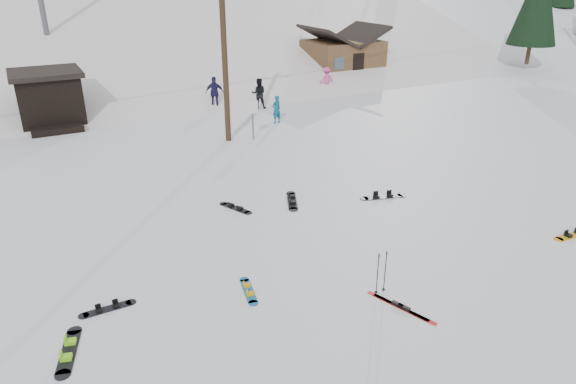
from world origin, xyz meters
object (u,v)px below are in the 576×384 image
utility_pole (224,38)px  hero_skis (401,307)px  cabin (342,58)px  hero_snowboard (249,291)px

utility_pole → hero_skis: bearing=-95.1°
utility_pole → hero_skis: size_ratio=4.96×
utility_pole → cabin: 16.71m
utility_pole → hero_snowboard: utility_pole is taller
cabin → hero_skis: bearing=-120.6°
utility_pole → cabin: (13.00, 10.00, -3.20)m
utility_pole → cabin: bearing=37.6°
cabin → hero_skis: (-14.26, -24.11, -1.45)m
cabin → hero_snowboard: (-17.20, -21.76, -1.46)m
cabin → hero_skis: cabin is taller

